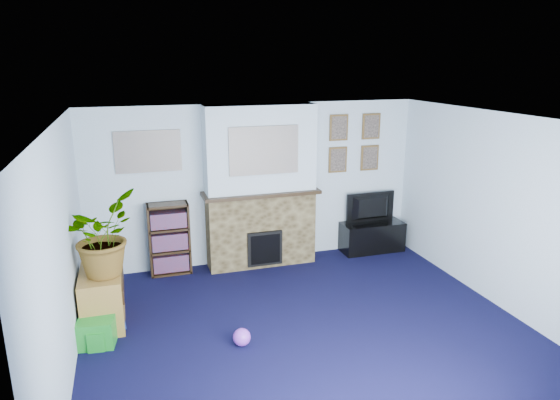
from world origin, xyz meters
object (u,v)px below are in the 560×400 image
object	(u,v)px
television	(373,208)
bookshelf	(169,240)
tv_stand	(372,237)
sideboard	(102,295)

from	to	relation	value
television	bookshelf	world-z (taller)	bookshelf
tv_stand	bookshelf	size ratio (longest dim) A/B	0.96
sideboard	television	bearing A→B (deg)	16.04
tv_stand	bookshelf	distance (m)	3.22
television	bookshelf	xyz separation A→B (m)	(-3.20, 0.06, -0.21)
television	sideboard	distance (m)	4.28
tv_stand	bookshelf	xyz separation A→B (m)	(-3.20, 0.08, 0.28)
television	bookshelf	bearing A→B (deg)	-2.23
tv_stand	sideboard	xyz separation A→B (m)	(-4.10, -1.16, 0.12)
sideboard	bookshelf	bearing A→B (deg)	54.15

